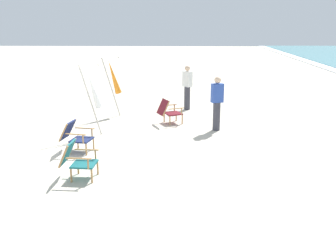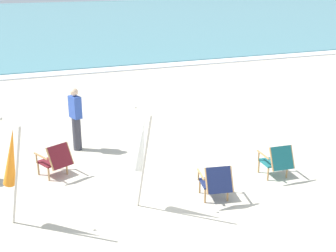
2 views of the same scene
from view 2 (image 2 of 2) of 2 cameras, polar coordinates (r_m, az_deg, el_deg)
ground_plane at (r=9.76m, az=0.61°, el=-8.44°), size 80.00×80.00×0.00m
sea at (r=41.09m, az=-16.55°, el=12.10°), size 80.00×40.00×0.10m
surf_band at (r=21.15m, az=-11.72°, el=6.47°), size 80.00×1.10×0.06m
beach_chair_front_right at (r=10.60m, az=13.16°, el=-4.09°), size 0.63×0.75×0.80m
beach_chair_back_right at (r=10.68m, az=-13.54°, el=-3.94°), size 0.83×0.90×0.80m
beach_chair_far_center at (r=9.41m, az=5.89°, el=-6.75°), size 0.70×0.84×0.79m
umbrella_furled_orange at (r=8.53m, az=-18.55°, el=-3.76°), size 0.45×0.66×2.05m
umbrella_furled_white at (r=8.68m, az=-3.26°, el=-2.30°), size 0.33×0.65×2.06m
person_by_waterline at (r=12.00m, az=-11.17°, el=0.90°), size 0.30×0.39×1.63m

